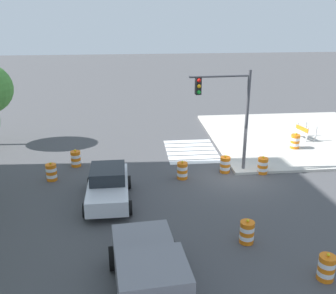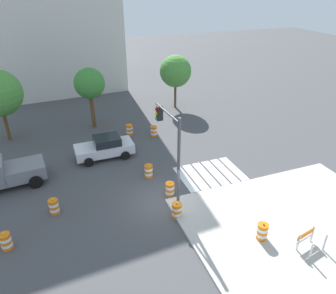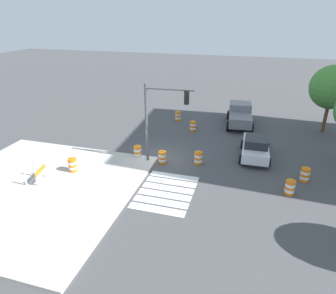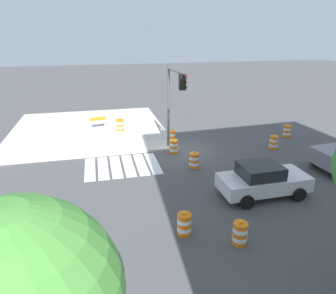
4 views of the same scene
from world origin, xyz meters
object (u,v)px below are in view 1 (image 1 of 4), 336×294
object	(u,v)px
traffic_barrel_opposite_curb	(263,166)
traffic_barrel_near_corner	(326,268)
pickup_truck	(150,280)
traffic_barrel_median_near	(247,232)
traffic_barrel_far_curb	(225,165)
construction_barricade	(304,131)
sports_car	(108,185)
traffic_barrel_median_far	(51,172)
traffic_light_pole	(227,104)
traffic_barrel_crosswalk_end	(182,171)
traffic_barrel_lane_center	(76,159)
traffic_barrel_on_sidewalk	(295,141)

from	to	relation	value
traffic_barrel_opposite_curb	traffic_barrel_near_corner	bearing A→B (deg)	174.85
traffic_barrel_near_corner	traffic_barrel_opposite_curb	bearing A→B (deg)	-5.15
pickup_truck	traffic_barrel_near_corner	size ratio (longest dim) A/B	5.20
traffic_barrel_median_near	traffic_barrel_opposite_curb	distance (m)	7.05
traffic_barrel_far_curb	construction_barricade	bearing A→B (deg)	-54.37
sports_car	pickup_truck	world-z (taller)	pickup_truck
sports_car	traffic_barrel_opposite_curb	size ratio (longest dim) A/B	4.24
traffic_barrel_median_near	traffic_barrel_median_far	world-z (taller)	same
traffic_light_pole	traffic_barrel_median_far	bearing A→B (deg)	90.95
traffic_barrel_median_far	construction_barricade	world-z (taller)	construction_barricade
traffic_barrel_far_curb	traffic_light_pole	bearing A→B (deg)	64.76
traffic_barrel_far_curb	construction_barricade	xyz separation A→B (m)	(4.74, -6.62, 0.27)
pickup_truck	construction_barricade	world-z (taller)	pickup_truck
traffic_barrel_crosswalk_end	construction_barricade	bearing A→B (deg)	-59.57
traffic_light_pole	construction_barricade	bearing A→B (deg)	-54.78
traffic_barrel_opposite_curb	traffic_light_pole	xyz separation A→B (m)	(0.39, 2.08, 3.46)
sports_car	traffic_barrel_near_corner	bearing A→B (deg)	-130.51
traffic_barrel_lane_center	traffic_light_pole	xyz separation A→B (m)	(-1.71, -8.30, 3.46)
pickup_truck	traffic_barrel_median_far	size ratio (longest dim) A/B	5.20
traffic_barrel_median_far	traffic_light_pole	bearing A→B (deg)	-89.05
sports_car	traffic_barrel_on_sidewalk	xyz separation A→B (m)	(5.84, -11.58, -0.21)
sports_car	traffic_light_pole	distance (m)	7.51
traffic_barrel_median_far	traffic_barrel_lane_center	size ratio (longest dim) A/B	1.00
construction_barricade	traffic_barrel_median_near	bearing A→B (deg)	147.37
sports_car	traffic_barrel_opposite_curb	distance (m)	8.67
traffic_barrel_median_near	traffic_barrel_far_curb	world-z (taller)	same
sports_car	traffic_barrel_on_sidewalk	bearing A→B (deg)	-63.24
traffic_barrel_crosswalk_end	pickup_truck	bearing A→B (deg)	166.53
traffic_barrel_median_near	traffic_barrel_far_curb	size ratio (longest dim) A/B	1.00
traffic_barrel_lane_center	construction_barricade	bearing A→B (deg)	-78.64
traffic_barrel_median_far	traffic_light_pole	xyz separation A→B (m)	(0.16, -9.34, 3.46)
traffic_barrel_crosswalk_end	traffic_barrel_median_far	distance (m)	6.94
traffic_barrel_median_near	construction_barricade	world-z (taller)	construction_barricade
traffic_barrel_near_corner	construction_barricade	size ratio (longest dim) A/B	0.75
traffic_barrel_median_near	traffic_barrel_opposite_curb	xyz separation A→B (m)	(6.47, -2.81, 0.00)
traffic_barrel_on_sidewalk	traffic_barrel_median_near	bearing A→B (deg)	148.33
traffic_barrel_lane_center	traffic_barrel_on_sidewalk	xyz separation A→B (m)	(1.29, -13.65, 0.15)
pickup_truck	traffic_barrel_lane_center	xyz separation A→B (m)	(11.63, 3.65, -0.52)
traffic_barrel_opposite_curb	sports_car	bearing A→B (deg)	106.42
pickup_truck	traffic_light_pole	xyz separation A→B (m)	(9.93, -4.65, 2.94)
traffic_barrel_near_corner	traffic_barrel_crosswalk_end	bearing A→B (deg)	23.21
pickup_truck	traffic_barrel_median_near	distance (m)	5.00
traffic_barrel_crosswalk_end	traffic_light_pole	xyz separation A→B (m)	(0.63, -2.42, 3.46)
traffic_barrel_far_curb	construction_barricade	distance (m)	8.15
traffic_barrel_far_curb	traffic_barrel_opposite_curb	distance (m)	2.05
sports_car	traffic_light_pole	size ratio (longest dim) A/B	0.79
pickup_truck	traffic_barrel_near_corner	xyz separation A→B (m)	(0.67, -5.93, -0.52)
pickup_truck	traffic_barrel_lane_center	distance (m)	12.21
traffic_barrel_median_far	traffic_barrel_on_sidewalk	bearing A→B (deg)	-77.89
pickup_truck	traffic_barrel_lane_center	bearing A→B (deg)	17.44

